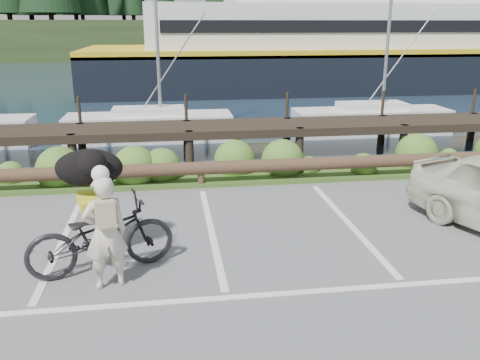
% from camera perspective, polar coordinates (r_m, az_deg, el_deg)
% --- Properties ---
extents(ground, '(72.00, 72.00, 0.00)m').
position_cam_1_polar(ground, '(7.52, -1.89, -11.57)').
color(ground, '#575759').
extents(harbor_backdrop, '(170.00, 160.00, 30.00)m').
position_cam_1_polar(harbor_backdrop, '(85.10, -7.62, 14.64)').
color(harbor_backdrop, '#172637').
rests_on(harbor_backdrop, ground).
extents(vegetation_strip, '(34.00, 1.60, 0.10)m').
position_cam_1_polar(vegetation_strip, '(12.40, -4.58, 0.43)').
color(vegetation_strip, '#3D5B21').
rests_on(vegetation_strip, ground).
extents(log_rail, '(32.00, 0.30, 0.60)m').
position_cam_1_polar(log_rail, '(11.74, -4.35, -0.78)').
color(log_rail, '#443021').
rests_on(log_rail, ground).
extents(bicycle, '(2.31, 1.32, 1.15)m').
position_cam_1_polar(bicycle, '(7.91, -15.36, -6.08)').
color(bicycle, black).
rests_on(bicycle, ground).
extents(cyclist, '(0.69, 0.55, 1.66)m').
position_cam_1_polar(cyclist, '(7.34, -14.89, -5.72)').
color(cyclist, beige).
rests_on(cyclist, ground).
extents(dog, '(0.77, 1.14, 0.60)m').
position_cam_1_polar(dog, '(8.28, -16.60, 1.31)').
color(dog, black).
rests_on(dog, bicycle).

